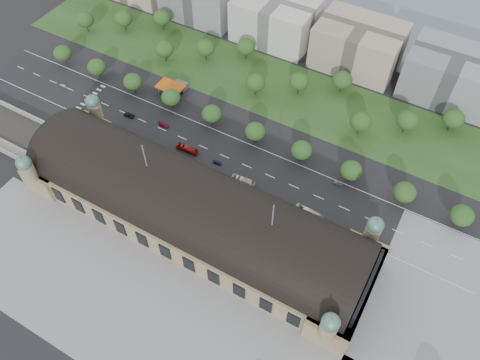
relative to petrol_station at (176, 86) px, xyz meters
The scene contains 50 objects.
ground 84.71m from the petrol_station, 50.45° to the right, with size 900.00×900.00×0.00m, color black.
station 84.98m from the petrol_station, 50.45° to the right, with size 150.00×48.40×44.30m.
track_cutting 87.79m from the petrol_station, 129.73° to the right, with size 70.00×24.00×3.10m.
plaza_south 126.63m from the petrol_station, 59.68° to the right, with size 190.00×48.00×0.12m, color gray.
plaza_east 169.97m from the petrol_station, 22.59° to the right, with size 56.00×100.00×0.12m, color gray.
road_slab 43.62m from the petrol_station, 38.82° to the right, with size 260.00×26.00×0.10m, color black.
grass_belt 47.86m from the petrol_station, 35.47° to the left, with size 300.00×45.00×0.10m, color #26461C.
petrol_station is the anchor object (origin of this frame).
office_3 72.38m from the petrol_station, 70.56° to the left, with size 45.00×32.00×24.00m, color beige.
office_4 100.64m from the petrol_station, 42.50° to the left, with size 45.00×32.00×24.00m, color tan.
office_5 141.49m from the petrol_station, 28.66° to the left, with size 45.00×32.00×24.00m, color gray.
tree_row_0 67.38m from the petrol_station, 169.47° to the right, with size 9.60×9.60×11.52m.
tree_row_1 44.08m from the petrol_station, 163.73° to the right, with size 9.60×9.60×11.52m.
tree_row_2 22.32m from the petrol_station, 145.83° to the right, with size 9.60×9.60×11.52m.
tree_row_3 14.35m from the petrol_station, 64.33° to the right, with size 9.60×9.60×11.52m.
tree_row_4 32.64m from the petrol_station, 22.33° to the right, with size 9.60×9.60×11.52m.
tree_row_5 55.47m from the petrol_station, 12.84° to the right, with size 9.60×9.60×11.52m.
tree_row_6 78.99m from the petrol_station, ahead, with size 9.60×9.60×11.52m.
tree_row_7 102.74m from the petrol_station, ahead, with size 9.60×9.60×11.52m.
tree_row_8 126.58m from the petrol_station, ahead, with size 9.60×9.60×11.52m.
tree_row_9 150.47m from the petrol_station, ahead, with size 9.60×9.60×11.52m.
tree_belt_0 78.30m from the petrol_station, 166.89° to the left, with size 10.40×10.40×12.48m.
tree_belt_1 64.57m from the petrol_station, 152.50° to the left, with size 10.40×10.40×12.48m.
tree_belt_2 56.72m from the petrol_station, 132.40° to the left, with size 10.40×10.40×12.48m.
tree_belt_3 26.54m from the petrol_station, 137.15° to the left, with size 10.40×10.40×12.48m.
tree_belt_4 30.15m from the petrol_station, 90.18° to the left, with size 10.40×10.40×12.48m.
tree_belt_5 46.08m from the petrol_station, 65.62° to the left, with size 10.40×10.40×12.48m.
tree_belt_6 42.15m from the petrol_station, 25.05° to the left, with size 10.40×10.40×12.48m.
tree_belt_7 64.40m from the petrol_station, 27.57° to the left, with size 10.40×10.40×12.48m.
tree_belt_8 86.76m from the petrol_station, 28.79° to the left, with size 10.40×10.40×12.48m.
tree_belt_9 96.68m from the petrol_station, 10.57° to the left, with size 10.40×10.40×12.48m.
tree_belt_10 117.83m from the petrol_station, 14.62° to the left, with size 10.40×10.40×12.48m.
tree_belt_11 139.39m from the petrol_station, 17.43° to the left, with size 10.40×10.40×12.48m.
traffic_car_0 61.15m from the petrol_station, 153.43° to the right, with size 1.60×3.98×1.36m, color silver.
traffic_car_1 43.46m from the petrol_station, 142.02° to the right, with size 1.38×3.96×1.31m, color #9799A0.
traffic_car_2 29.77m from the petrol_station, 109.27° to the right, with size 2.58×5.60×1.56m, color black.
traffic_car_3 26.80m from the petrol_station, 69.19° to the right, with size 2.30×5.65×1.64m, color maroon.
traffic_car_4 55.79m from the petrol_station, 36.04° to the right, with size 1.70×4.24×1.44m, color #17163F.
traffic_car_5 99.89m from the petrol_station, ahead, with size 1.43×4.09×1.35m, color #55595D.
traffic_car_6 132.99m from the petrol_station, 16.48° to the right, with size 2.45×5.30×1.47m, color silver.
parked_car_0 44.42m from the petrol_station, 93.49° to the right, with size 1.53×4.40×1.45m, color black.
parked_car_1 44.35m from the petrol_station, 91.49° to the right, with size 2.53×5.50×1.53m, color maroon.
parked_car_2 44.60m from the petrol_station, 96.25° to the right, with size 2.07×5.08×1.47m, color #1C214E.
parked_car_3 40.87m from the petrol_station, 99.22° to the right, with size 1.82×4.52×1.54m, color slate.
parked_car_4 40.45m from the petrol_station, 94.20° to the right, with size 1.58×4.52×1.49m, color #BCBDBF.
parked_car_5 57.05m from the petrol_station, 50.97° to the right, with size 2.60×5.65×1.57m, color gray.
parked_car_6 57.05m from the petrol_station, 50.97° to the right, with size 2.32×5.71×1.66m, color black.
bus_west 44.11m from the petrol_station, 49.03° to the right, with size 2.55×10.88×3.03m, color #AE1B1E.
bus_mid 71.31m from the petrol_station, 31.02° to the right, with size 2.55×10.90×3.04m, color silver.
bus_east 101.42m from the petrol_station, 22.18° to the right, with size 2.92×12.49×3.48m, color silver.
Camera 1 is at (69.38, -83.66, 166.25)m, focal length 35.00 mm.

